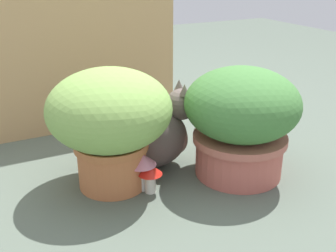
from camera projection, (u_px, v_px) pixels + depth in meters
ground_plane at (120, 182)px, 1.40m from camera, size 6.00×6.00×0.00m
cardboard_backdrop at (61, 36)px, 1.67m from camera, size 1.00×0.03×0.81m
grass_planter at (109, 119)px, 1.31m from camera, size 0.39×0.39×0.39m
leafy_planter at (241, 119)px, 1.39m from camera, size 0.38×0.38×0.38m
cat at (156, 135)px, 1.47m from camera, size 0.37×0.21×0.32m
mushroom_ornament_pink at (141, 163)px, 1.32m from camera, size 0.10×0.10×0.13m
mushroom_ornament_red at (150, 173)px, 1.32m from camera, size 0.08×0.08×0.10m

